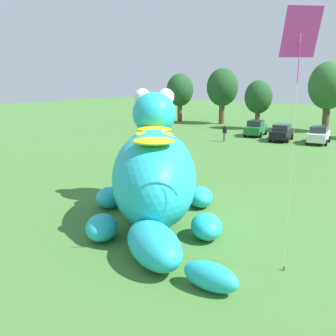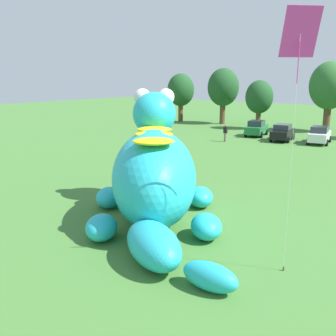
# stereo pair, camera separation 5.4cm
# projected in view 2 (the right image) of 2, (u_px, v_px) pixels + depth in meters

# --- Properties ---
(ground_plane) EXTENTS (160.00, 160.00, 0.00)m
(ground_plane) POSITION_uv_depth(u_px,v_px,m) (176.00, 218.00, 18.60)
(ground_plane) COLOR #427533
(giant_inflatable_creature) EXTENTS (10.37, 8.98, 5.89)m
(giant_inflatable_creature) POSITION_uv_depth(u_px,v_px,m) (155.00, 176.00, 17.74)
(giant_inflatable_creature) COLOR #23B2C6
(giant_inflatable_creature) RESTS_ON ground
(car_green) EXTENTS (2.56, 4.36, 1.72)m
(car_green) POSITION_uv_depth(u_px,v_px,m) (257.00, 128.00, 44.05)
(car_green) COLOR #1E7238
(car_green) RESTS_ON ground
(car_black) EXTENTS (2.50, 4.34, 1.72)m
(car_black) POSITION_uv_depth(u_px,v_px,m) (282.00, 132.00, 40.74)
(car_black) COLOR black
(car_black) RESTS_ON ground
(car_white) EXTENTS (2.49, 4.34, 1.72)m
(car_white) POSITION_uv_depth(u_px,v_px,m) (320.00, 135.00, 39.03)
(car_white) COLOR white
(car_white) RESTS_ON ground
(tree_far_left) EXTENTS (3.88, 3.88, 6.88)m
(tree_far_left) POSITION_uv_depth(u_px,v_px,m) (181.00, 90.00, 57.41)
(tree_far_left) COLOR brown
(tree_far_left) RESTS_ON ground
(tree_left) EXTENTS (4.27, 4.27, 7.58)m
(tree_left) POSITION_uv_depth(u_px,v_px,m) (223.00, 88.00, 54.29)
(tree_left) COLOR brown
(tree_left) RESTS_ON ground
(tree_mid_left) EXTENTS (3.39, 3.39, 6.03)m
(tree_mid_left) POSITION_uv_depth(u_px,v_px,m) (259.00, 97.00, 49.02)
(tree_mid_left) COLOR brown
(tree_mid_left) RESTS_ON ground
(tree_centre_left) EXTENTS (4.63, 4.63, 8.21)m
(tree_centre_left) POSITION_uv_depth(u_px,v_px,m) (330.00, 86.00, 46.24)
(tree_centre_left) COLOR brown
(tree_centre_left) RESTS_ON ground
(spectator_near_inflatable) EXTENTS (0.38, 0.26, 1.71)m
(spectator_near_inflatable) POSITION_uv_depth(u_px,v_px,m) (225.00, 133.00, 40.17)
(spectator_near_inflatable) COLOR #726656
(spectator_near_inflatable) RESTS_ON ground
(tethered_flying_kite) EXTENTS (1.13, 1.13, 8.49)m
(tethered_flying_kite) POSITION_uv_depth(u_px,v_px,m) (300.00, 37.00, 11.85)
(tethered_flying_kite) COLOR brown
(tethered_flying_kite) RESTS_ON ground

